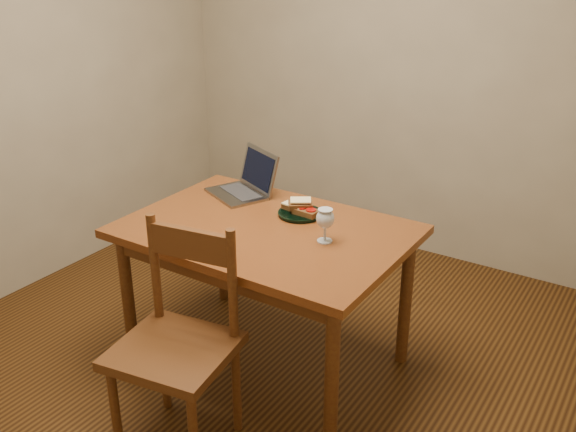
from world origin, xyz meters
The scene contains 11 objects.
floor centered at (0.00, 0.00, -0.01)m, with size 3.20×3.20×0.02m, color black.
back_wall centered at (0.00, 1.61, 1.30)m, with size 3.20×0.02×2.60m, color gray.
left_wall centered at (-1.61, 0.00, 1.30)m, with size 0.02×3.20×2.60m, color gray.
table centered at (0.09, -0.02, 0.65)m, with size 1.30×0.90×0.74m.
chair centered at (0.10, -0.67, 0.52)m, with size 0.51×0.50×0.48m.
plate centered at (0.14, 0.19, 0.75)m, with size 0.22×0.22×0.02m, color black.
sandwich_cheese centered at (0.11, 0.20, 0.78)m, with size 0.12×0.07×0.04m, color #381E0C, non-canonical shape.
sandwich_tomato centered at (0.19, 0.18, 0.78)m, with size 0.12×0.07×0.04m, color #381E0C, non-canonical shape.
sandwich_top centered at (0.14, 0.19, 0.80)m, with size 0.11×0.07×0.04m, color #381E0C, non-canonical shape.
milk_glass centered at (0.39, 0.00, 0.82)m, with size 0.08×0.08×0.16m, color white, non-canonical shape.
laptop centered at (-0.25, 0.29, 0.80)m, with size 0.40×0.39×0.23m.
Camera 1 is at (1.65, -2.24, 1.97)m, focal length 40.00 mm.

